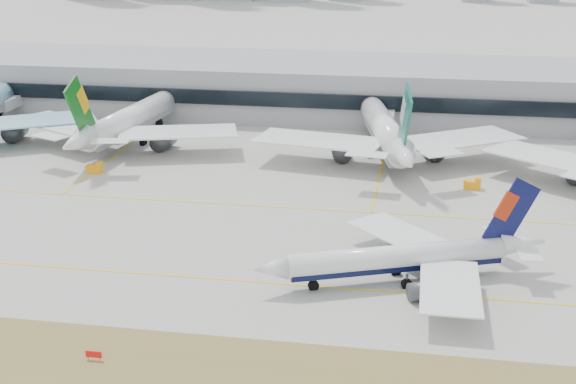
% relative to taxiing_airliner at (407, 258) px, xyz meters
% --- Properties ---
extents(ground, '(3000.00, 3000.00, 0.00)m').
position_rel_taxiing_airliner_xyz_m(ground, '(-31.12, 0.45, -3.95)').
color(ground, '#AAA69F').
rests_on(ground, ground).
extents(taxiing_airliner, '(46.48, 39.26, 16.37)m').
position_rel_taxiing_airliner_xyz_m(taxiing_airliner, '(0.00, 0.00, 0.00)').
color(taxiing_airliner, white).
rests_on(taxiing_airliner, ground).
extents(widebody_eva, '(62.61, 61.58, 22.43)m').
position_rel_taxiing_airliner_xyz_m(widebody_eva, '(-72.69, 69.92, 2.02)').
color(widebody_eva, white).
rests_on(widebody_eva, ground).
extents(widebody_cathay, '(63.89, 63.49, 23.28)m').
position_rel_taxiing_airliner_xyz_m(widebody_cathay, '(-7.08, 69.30, 2.24)').
color(widebody_cathay, white).
rests_on(widebody_cathay, ground).
extents(terminal, '(280.00, 43.10, 15.00)m').
position_rel_taxiing_airliner_xyz_m(terminal, '(-31.12, 115.29, 3.56)').
color(terminal, gray).
rests_on(terminal, ground).
extents(hold_sign_left, '(2.20, 0.15, 1.35)m').
position_rel_taxiing_airliner_xyz_m(hold_sign_left, '(-39.49, -31.55, -3.07)').
color(hold_sign_left, red).
rests_on(hold_sign_left, ground).
extents(gse_b, '(3.55, 2.00, 2.60)m').
position_rel_taxiing_airliner_xyz_m(gse_b, '(-71.54, 45.97, -2.90)').
color(gse_b, '#FF9B0D').
rests_on(gse_b, ground).
extents(gse_c, '(3.55, 2.00, 2.60)m').
position_rel_taxiing_airliner_xyz_m(gse_c, '(12.64, 48.87, -2.90)').
color(gse_c, '#FF9B0D').
rests_on(gse_c, ground).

